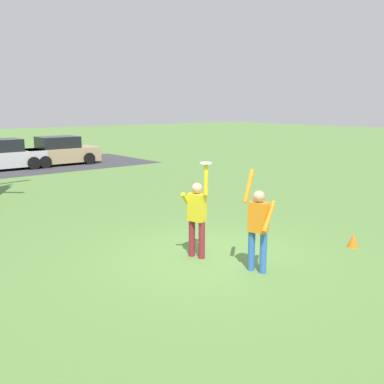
{
  "coord_description": "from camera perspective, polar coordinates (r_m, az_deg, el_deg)",
  "views": [
    {
      "loc": [
        -6.17,
        -6.69,
        3.25
      ],
      "look_at": [
        -0.08,
        0.55,
        1.37
      ],
      "focal_mm": 40.51,
      "sensor_mm": 36.0,
      "label": 1
    }
  ],
  "objects": [
    {
      "name": "ground_plane",
      "position": [
        9.66,
        2.47,
        -8.45
      ],
      "size": [
        120.0,
        120.0,
        0.0
      ],
      "primitive_type": "plane",
      "color": "#567F3D"
    },
    {
      "name": "person_catcher",
      "position": [
        9.32,
        0.64,
        -2.86
      ],
      "size": [
        0.49,
        0.58,
        2.08
      ],
      "rotation": [
        0.0,
        0.0,
        -1.31
      ],
      "color": "maroon",
      "rests_on": "ground_plane"
    },
    {
      "name": "person_defender",
      "position": [
        8.61,
        8.7,
        -4.2
      ],
      "size": [
        0.54,
        0.62,
        2.04
      ],
      "rotation": [
        0.0,
        0.0,
        1.83
      ],
      "color": "#3366B7",
      "rests_on": "ground_plane"
    },
    {
      "name": "frisbee_disc",
      "position": [
        8.99,
        1.84,
        3.82
      ],
      "size": [
        0.25,
        0.25,
        0.02
      ],
      "primitive_type": "cylinder",
      "color": "white",
      "rests_on": "person_catcher"
    },
    {
      "name": "parked_car_silver",
      "position": [
        24.57,
        -23.75,
        4.38
      ],
      "size": [
        4.13,
        2.1,
        1.59
      ],
      "rotation": [
        0.0,
        0.0,
        -0.02
      ],
      "color": "#BCBCC1",
      "rests_on": "ground_plane"
    },
    {
      "name": "parked_car_tan",
      "position": [
        25.64,
        -16.96,
        5.09
      ],
      "size": [
        4.13,
        2.1,
        1.59
      ],
      "rotation": [
        0.0,
        0.0,
        -0.02
      ],
      "color": "tan",
      "rests_on": "ground_plane"
    },
    {
      "name": "parking_strip",
      "position": [
        24.96,
        -23.07,
        2.86
      ],
      "size": [
        15.55,
        6.4,
        0.01
      ],
      "primitive_type": "cube",
      "color": "#38383D",
      "rests_on": "ground_plane"
    },
    {
      "name": "field_cone_orange",
      "position": [
        10.89,
        20.43,
        -5.99
      ],
      "size": [
        0.26,
        0.26,
        0.32
      ],
      "primitive_type": "cone",
      "color": "orange",
      "rests_on": "ground_plane"
    }
  ]
}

